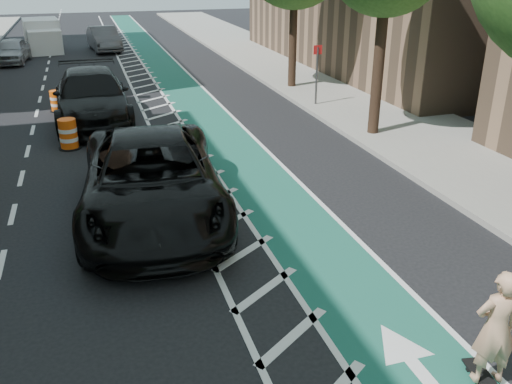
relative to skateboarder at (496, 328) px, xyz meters
name	(u,v)px	position (x,y,z in m)	size (l,w,h in m)	color
ground	(183,304)	(-3.70, 3.21, -0.99)	(120.00, 120.00, 0.00)	black
bike_lane	(217,131)	(-0.70, 13.21, -0.99)	(2.00, 90.00, 0.01)	#1A5B46
buffer_strip	(174,134)	(-2.20, 13.21, -0.99)	(1.40, 90.00, 0.01)	silver
sidewalk_right	(382,114)	(5.80, 13.21, -0.92)	(5.00, 90.00, 0.15)	gray
curb_right	(323,119)	(3.35, 13.21, -0.91)	(0.12, 90.00, 0.16)	gray
sign_post	(317,74)	(3.90, 15.21, 0.36)	(0.35, 0.08, 2.47)	#4C4C4C
skateboard	(485,380)	(0.00, 0.00, -0.90)	(0.41, 0.92, 0.12)	black
skateboarder	(496,328)	(0.00, 0.00, 0.00)	(0.64, 0.42, 1.75)	tan
suv_near	(152,179)	(-3.70, 6.93, -0.06)	(3.10, 6.72, 1.87)	black
suv_far	(92,97)	(-4.77, 15.76, -0.07)	(2.58, 6.36, 1.85)	black
car_silver	(12,51)	(-8.84, 30.02, -0.30)	(1.65, 4.10, 1.40)	#9D9CA1
car_grey	(104,39)	(-3.50, 33.21, -0.23)	(1.63, 4.66, 1.54)	#515155
box_truck	(43,36)	(-7.31, 34.55, -0.09)	(2.62, 4.92, 1.96)	white
barrel_b	(68,135)	(-5.62, 12.71, -0.54)	(0.70, 0.70, 0.96)	#FF580D
barrel_c	(57,102)	(-6.10, 17.71, -0.61)	(0.60, 0.60, 0.82)	#F75F0D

